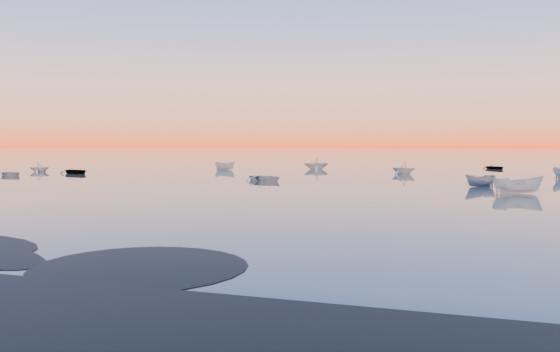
% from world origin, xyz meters
% --- Properties ---
extents(ground, '(600.00, 600.00, 0.00)m').
position_xyz_m(ground, '(0.00, 100.00, 0.00)').
color(ground, '#615851').
rests_on(ground, ground).
extents(moored_fleet, '(124.00, 58.00, 1.20)m').
position_xyz_m(moored_fleet, '(0.00, 53.00, 0.00)').
color(moored_fleet, silver).
rests_on(moored_fleet, ground).
extents(boat_near_left, '(3.44, 4.50, 1.04)m').
position_xyz_m(boat_near_left, '(-37.91, 40.84, 0.00)').
color(boat_near_left, silver).
rests_on(boat_near_left, ground).
extents(boat_near_center, '(2.89, 4.67, 1.50)m').
position_xyz_m(boat_near_center, '(23.29, 33.61, 0.00)').
color(boat_near_center, silver).
rests_on(boat_near_center, ground).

